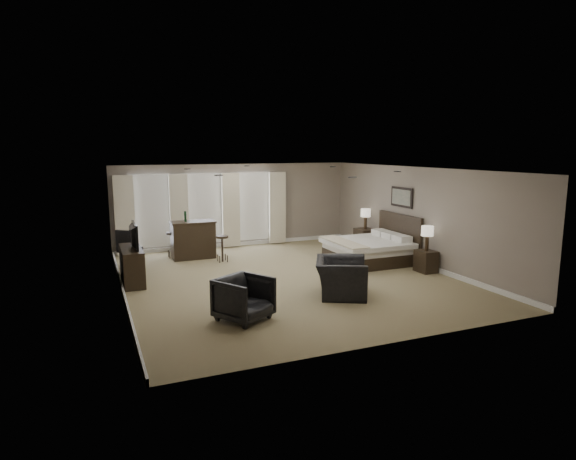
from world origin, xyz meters
name	(u,v)px	position (x,y,z in m)	size (l,w,h in m)	color
room	(287,225)	(0.00, 0.00, 1.30)	(7.60, 8.60, 2.64)	#857854
window_bay	(205,211)	(-1.00, 4.11, 1.20)	(5.25, 0.20, 2.30)	silver
bed	(365,240)	(2.58, 0.66, 0.64)	(2.02, 1.92, 1.28)	silver
nightstand_near	(426,261)	(3.47, -0.79, 0.27)	(0.41, 0.50, 0.55)	black
nightstand_far	(365,239)	(3.47, 2.11, 0.33)	(0.49, 0.60, 0.66)	black
lamp_near	(427,238)	(3.47, -0.79, 0.86)	(0.30, 0.30, 0.63)	beige
lamp_far	(365,219)	(3.47, 2.11, 0.96)	(0.30, 0.30, 0.61)	beige
wall_art	(401,197)	(3.70, 0.66, 1.75)	(0.04, 0.96, 0.56)	slate
dresser	(132,266)	(-3.45, 1.01, 0.41)	(0.46, 1.42, 0.82)	black
tv	(131,245)	(-3.45, 1.01, 0.89)	(1.01, 0.58, 0.13)	black
armchair_near	(341,271)	(0.55, -1.68, 0.52)	(1.20, 0.78, 1.05)	black
armchair_far	(244,297)	(-1.80, -2.32, 0.44)	(0.85, 0.80, 0.88)	black
bar_counter	(193,240)	(-1.62, 3.01, 0.53)	(1.23, 0.64, 1.07)	black
bar_stool_left	(173,245)	(-2.14, 3.33, 0.36)	(0.35, 0.35, 0.73)	black
bar_stool_right	(222,249)	(-0.97, 2.27, 0.36)	(0.34, 0.34, 0.72)	black
desk_chair	(130,248)	(-3.37, 2.49, 0.52)	(0.53, 0.53, 1.04)	black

